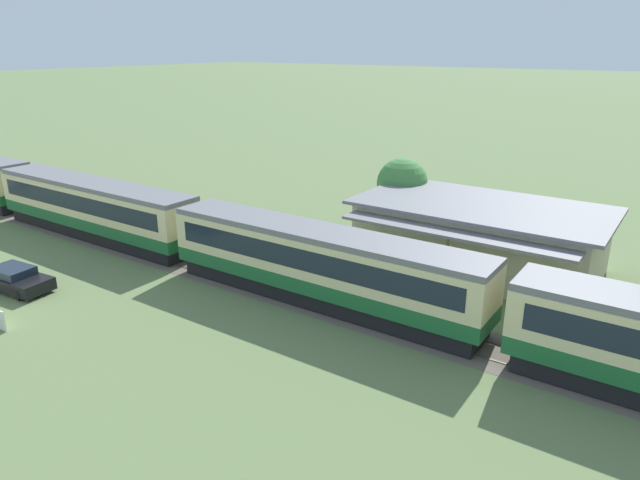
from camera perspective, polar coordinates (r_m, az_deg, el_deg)
passenger_train at (r=29.35m, az=0.44°, el=-2.36°), size 94.64×2.98×3.98m
railway_track at (r=30.27m, az=0.27°, el=-6.21°), size 136.60×3.60×0.04m
station_building at (r=35.41m, az=15.63°, el=0.40°), size 14.47×9.28×3.99m
parked_car_black at (r=35.77m, az=-28.23°, el=-3.44°), size 4.62×2.29×1.30m
yard_tree_0 at (r=39.81m, az=8.21°, el=5.59°), size 3.50×3.50×5.56m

